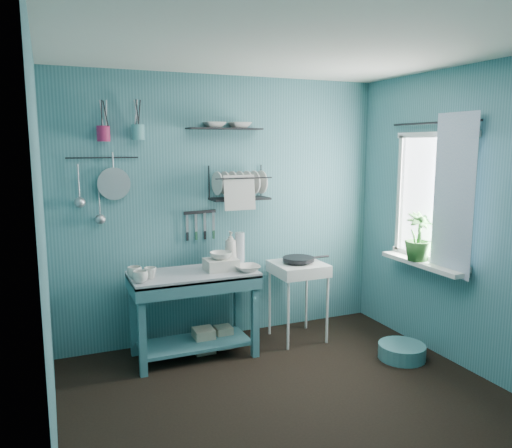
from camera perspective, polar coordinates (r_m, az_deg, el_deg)
name	(u,v)px	position (r m, az deg, el deg)	size (l,w,h in m)	color
floor	(295,405)	(3.86, 4.48, -19.89)	(3.20, 3.20, 0.00)	black
ceiling	(300,45)	(3.43, 5.02, 19.69)	(3.20, 3.20, 0.00)	silver
wall_back	(225,209)	(4.79, -3.56, 1.69)	(3.20, 3.20, 0.00)	#396D74
wall_front	(466,296)	(2.25, 22.83, -7.58)	(3.20, 3.20, 0.00)	#396D74
wall_left	(45,255)	(3.05, -23.02, -3.30)	(3.00, 3.00, 0.00)	#396D74
wall_right	(473,221)	(4.40, 23.57, 0.27)	(3.00, 3.00, 0.00)	#396D74
work_counter	(194,314)	(4.50, -7.11, -10.22)	(1.08, 0.54, 0.77)	#366972
mug_left	(140,277)	(4.12, -13.08, -5.91)	(0.12, 0.12, 0.10)	silver
mug_mid	(150,273)	(4.24, -11.97, -5.49)	(0.10, 0.10, 0.09)	silver
mug_right	(135,272)	(4.27, -13.71, -5.40)	(0.12, 0.12, 0.10)	silver
wash_tub	(221,264)	(4.43, -4.02, -4.63)	(0.28, 0.22, 0.10)	beige
tub_bowl	(221,256)	(4.41, -4.03, -3.62)	(0.20, 0.20, 0.06)	silver
soap_bottle	(231,247)	(4.66, -2.93, -2.67)	(0.12, 0.12, 0.30)	beige
water_bottle	(240,247)	(4.72, -1.87, -2.64)	(0.09, 0.09, 0.28)	#B1BCC5
counter_bowl	(247,268)	(4.38, -0.98, -5.07)	(0.22, 0.22, 0.05)	silver
hotplate_stand	(298,301)	(4.87, 4.80, -8.76)	(0.47, 0.47, 0.75)	silver
frying_pan	(298,259)	(4.76, 4.87, -4.01)	(0.30, 0.30, 0.04)	black
knife_strip	(200,212)	(4.69, -6.43, 1.36)	(0.32, 0.02, 0.03)	black
dish_rack	(240,183)	(4.68, -1.88, 4.74)	(0.55, 0.24, 0.32)	black
upper_shelf	(225,129)	(4.65, -3.59, 10.81)	(0.70, 0.18, 0.01)	black
shelf_bowl_left	(214,120)	(4.62, -4.78, 11.74)	(0.21, 0.21, 0.05)	silver
shelf_bowl_right	(240,119)	(4.71, -1.87, 11.94)	(0.21, 0.21, 0.05)	silver
utensil_cup_magenta	(103,134)	(4.44, -17.05, 9.85)	(0.11, 0.11, 0.13)	#9B1C4A
utensil_cup_teal	(138,132)	(4.48, -13.34, 10.17)	(0.11, 0.11, 0.13)	teal
colander	(114,184)	(4.49, -15.93, 4.44)	(0.28, 0.28, 0.03)	#A6A8AE
ladle_outer	(79,182)	(4.47, -19.62, 4.53)	(0.01, 0.01, 0.30)	#A6A8AE
ladle_inner	(99,199)	(4.49, -17.50, 2.69)	(0.01, 0.01, 0.30)	#A6A8AE
hook_rail	(103,158)	(4.48, -17.13, 7.25)	(0.01, 0.01, 0.60)	black
window_glass	(433,198)	(4.69, 19.60, 2.85)	(1.10, 1.10, 0.00)	white
windowsill	(422,263)	(4.73, 18.45, -4.30)	(0.16, 0.95, 0.04)	silver
curtain	(453,196)	(4.42, 21.62, 3.04)	(1.35, 1.35, 0.00)	silver
curtain_rod	(433,123)	(4.64, 19.61, 10.84)	(0.02, 0.02, 1.05)	black
potted_plant	(418,237)	(4.70, 18.05, -1.39)	(0.24, 0.24, 0.44)	#2E692A
storage_tin_large	(204,340)	(4.67, -6.00, -13.07)	(0.18, 0.18, 0.22)	gray
storage_tin_small	(223,337)	(4.75, -3.74, -12.75)	(0.15, 0.15, 0.20)	gray
floor_basin	(402,351)	(4.71, 16.32, -13.80)	(0.41, 0.41, 0.13)	teal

